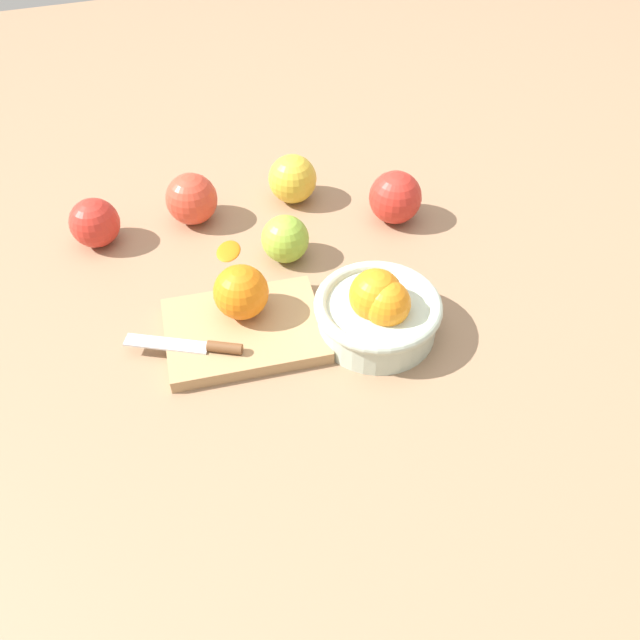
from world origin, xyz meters
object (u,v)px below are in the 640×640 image
bowl (378,311)px  apple_front_right_2 (192,199)px  orange_on_board (241,292)px  knife (200,346)px  apple_front_left_2 (395,197)px  apple_front_left (293,179)px  apple_front_right (95,223)px  apple_front_left_3 (285,239)px  cutting_board (245,330)px

bowl → apple_front_right_2: size_ratio=2.08×
orange_on_board → knife: size_ratio=0.50×
bowl → apple_front_left_2: size_ratio=2.03×
apple_front_left → apple_front_right_2: bearing=1.6°
apple_front_right → apple_front_left_3: 0.29m
orange_on_board → apple_front_right: orange_on_board is taller
apple_front_right_2 → apple_front_left_2: (-0.30, 0.10, 0.00)m
cutting_board → apple_front_left_2: size_ratio=2.50×
orange_on_board → apple_front_left: bearing=-120.0°
knife → apple_front_left_3: (-0.16, -0.16, 0.01)m
bowl → knife: bowl is taller
apple_front_left_2 → apple_front_left: bearing=-36.8°
orange_on_board → apple_front_left_2: (-0.28, -0.15, -0.01)m
cutting_board → orange_on_board: (-0.01, -0.03, 0.05)m
knife → apple_front_left_2: 0.40m
orange_on_board → knife: orange_on_board is taller
bowl → apple_front_left: size_ratio=2.14×
apple_front_right_2 → apple_front_left_2: 0.32m
apple_front_right_2 → apple_front_left_3: apple_front_right_2 is taller
cutting_board → apple_front_left_2: (-0.29, -0.18, 0.03)m
cutting_board → apple_front_left_3: 0.17m
knife → apple_front_left: apple_front_left is taller
orange_on_board → apple_front_right_2: bearing=-85.3°
apple_front_right → apple_front_left_3: (-0.26, 0.13, -0.00)m
apple_front_left_2 → apple_front_left_3: bearing=11.1°
bowl → apple_front_right_2: bowl is taller
orange_on_board → apple_front_left: size_ratio=0.93×
bowl → apple_front_right_2: (0.19, -0.32, 0.00)m
apple_front_left_2 → apple_front_left_3: size_ratio=1.17×
bowl → apple_front_left_2: bowl is taller
orange_on_board → apple_front_left_2: orange_on_board is taller
orange_on_board → apple_front_right_2: (0.02, -0.25, -0.02)m
orange_on_board → apple_front_right_2: 0.25m
cutting_board → apple_front_right: 0.31m
bowl → knife: bearing=-6.7°
bowl → cutting_board: bowl is taller
cutting_board → orange_on_board: 0.05m
apple_front_left → apple_front_right_2: (0.17, 0.00, 0.00)m
orange_on_board → knife: 0.09m
apple_front_left_3 → apple_front_left_2: bearing=-168.9°
apple_front_left_3 → apple_front_left: bearing=-110.9°
apple_front_right → apple_front_left_2: size_ratio=0.90×
cutting_board → apple_front_right: bearing=-57.9°
apple_front_right → orange_on_board: bearing=125.7°
knife → apple_front_right: size_ratio=1.94×
orange_on_board → apple_front_right: 0.29m
apple_front_right → apple_front_left: size_ratio=0.95×
knife → apple_front_left_3: size_ratio=2.05×
cutting_board → bowl: bearing=163.9°
apple_front_left → apple_front_left_2: (-0.14, 0.10, 0.00)m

